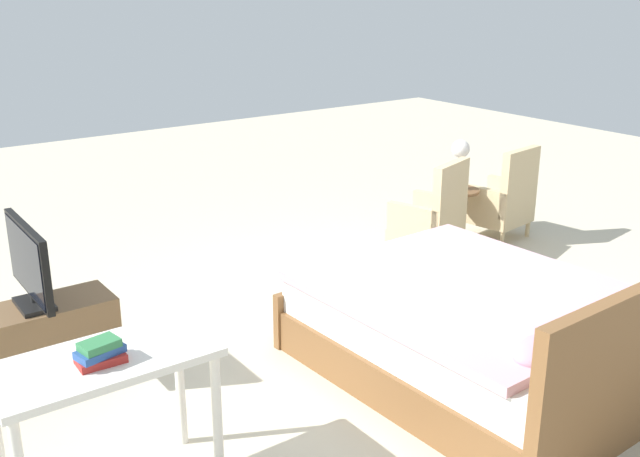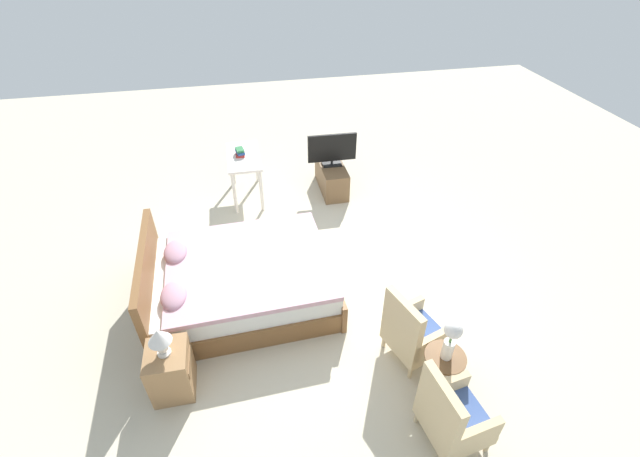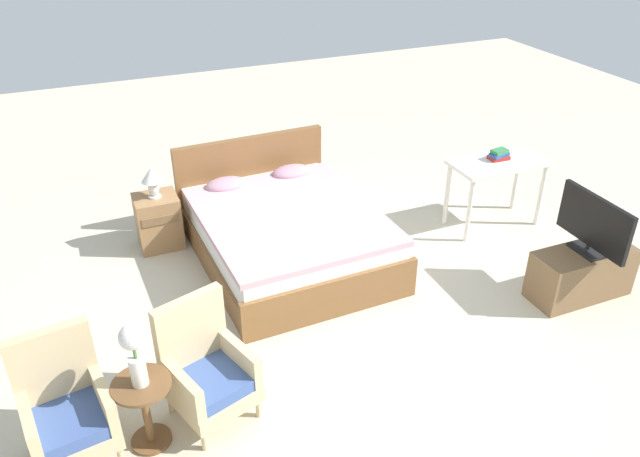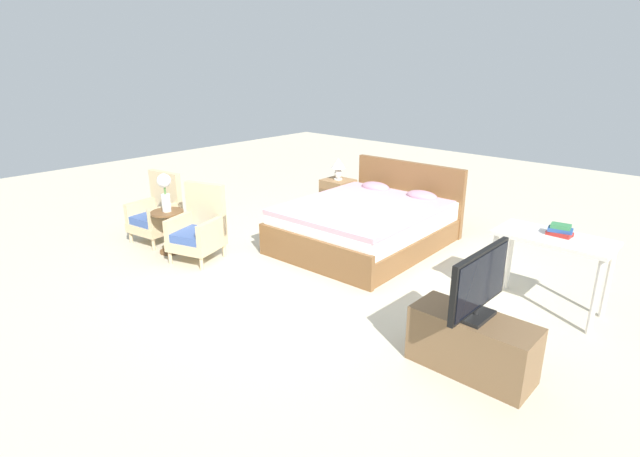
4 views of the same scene
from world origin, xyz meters
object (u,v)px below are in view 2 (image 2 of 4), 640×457
armchair_by_window_left (452,416)px  book_stack (240,152)px  nightstand (171,371)px  table_lamp (159,339)px  tv_stand (332,177)px  vanity_desk (244,162)px  tv_flatscreen (332,149)px  bed (240,280)px  side_table (442,369)px  flower_vase (451,337)px  armchair_by_window_right (412,332)px

armchair_by_window_left → book_stack: (4.58, 1.56, 0.44)m
nightstand → table_lamp: size_ratio=1.73×
tv_stand → vanity_desk: vanity_desk is taller
armchair_by_window_left → tv_flatscreen: size_ratio=1.14×
bed → tv_stand: 2.85m
side_table → tv_stand: size_ratio=0.57×
side_table → book_stack: (4.10, 1.69, 0.48)m
table_lamp → tv_flatscreen: 4.21m
bed → side_table: size_ratio=4.10×
side_table → flower_vase: (0.00, 0.00, 0.49)m
bed → table_lamp: 1.45m
side_table → vanity_desk: size_ratio=0.52×
armchair_by_window_left → side_table: size_ratio=1.69×
bed → side_table: 2.54m
armchair_by_window_right → table_lamp: (0.10, 2.50, 0.41)m
bed → side_table: bed is taller
nightstand → vanity_desk: bearing=-15.6°
armchair_by_window_left → vanity_desk: (4.56, 1.51, 0.28)m
nightstand → table_lamp: table_lamp is taller
bed → armchair_by_window_right: bed is taller
nightstand → vanity_desk: vanity_desk is taller
tv_stand → tv_flatscreen: 0.52m
bed → table_lamp: size_ratio=6.77×
armchair_by_window_right → tv_stand: size_ratio=0.96×
nightstand → tv_stand: bearing=-35.2°
bed → tv_flatscreen: bearing=-36.2°
armchair_by_window_right → tv_flatscreen: 3.57m
bed → vanity_desk: (2.37, -0.24, 0.35)m
side_table → vanity_desk: 4.40m
bed → book_stack: (2.40, -0.20, 0.52)m
bed → table_lamp: bed is taller
flower_vase → vanity_desk: (4.07, 1.65, -0.19)m
armchair_by_window_right → tv_stand: (3.54, 0.07, -0.14)m
tv_stand → book_stack: 1.60m
flower_vase → table_lamp: bearing=78.0°
side_table → nightstand: (0.56, 2.63, -0.06)m
flower_vase → table_lamp: size_ratio=1.45×
tv_stand → table_lamp: bearing=144.8°
side_table → tv_flatscreen: (4.00, 0.20, 0.42)m
armchair_by_window_left → nightstand: armchair_by_window_left is taller
bed → vanity_desk: bearing=-5.8°
bed → armchair_by_window_left: bed is taller
armchair_by_window_left → tv_stand: size_ratio=0.96×
armchair_by_window_right → book_stack: armchair_by_window_right is taller
tv_stand → vanity_desk: bearing=87.3°
tv_flatscreen → side_table: bearing=-177.1°
nightstand → side_table: bearing=-102.0°
table_lamp → nightstand: bearing=-90.0°
armchair_by_window_right → side_table: (-0.46, -0.13, -0.03)m
tv_flatscreen → table_lamp: bearing=144.8°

